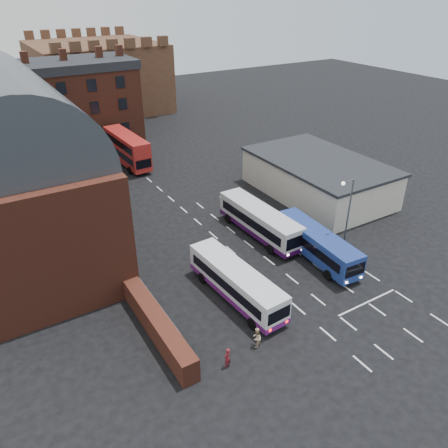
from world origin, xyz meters
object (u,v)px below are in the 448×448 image
bus_white_outbound (236,281)px  pedestrian_beige (257,337)px  bus_white_inbound (260,220)px  bus_red_double (127,149)px  street_lamp (347,210)px  bus_blue (317,243)px  pedestrian_red (227,358)px

bus_white_outbound → pedestrian_beige: size_ratio=6.55×
bus_white_inbound → bus_red_double: size_ratio=1.00×
street_lamp → pedestrian_beige: bearing=-157.3°
bus_white_inbound → pedestrian_beige: bearing=52.4°
bus_blue → pedestrian_red: 14.92m
bus_blue → street_lamp: street_lamp is taller
bus_red_double → pedestrian_beige: bearing=80.4°
bus_white_outbound → bus_red_double: (3.05, 31.68, 0.62)m
pedestrian_red → pedestrian_beige: pedestrian_beige is taller
bus_white_inbound → pedestrian_red: (-11.41, -12.58, -0.93)m
bus_white_inbound → bus_blue: bus_white_inbound is taller
street_lamp → pedestrian_red: bearing=-159.1°
bus_white_inbound → bus_red_double: bus_red_double is taller
bus_white_outbound → bus_red_double: 31.83m
pedestrian_red → bus_red_double: bearing=-122.6°
bus_white_outbound → street_lamp: (11.66, 0.48, 2.80)m
bus_white_outbound → bus_red_double: size_ratio=0.96×
bus_blue → street_lamp: size_ratio=1.35×
bus_white_outbound → pedestrian_red: bus_white_outbound is taller
pedestrian_red → bus_white_outbound: bearing=-148.8°
bus_white_inbound → pedestrian_red: size_ratio=6.99×
bus_red_double → street_lamp: street_lamp is taller
bus_blue → street_lamp: (2.58, -0.58, 2.82)m
bus_white_inbound → bus_blue: 6.23m
bus_blue → pedestrian_red: (-13.33, -6.66, -0.82)m
bus_blue → pedestrian_beige: bearing=33.7°
bus_blue → street_lamp: bearing=171.2°
bus_white_inbound → bus_blue: bearing=106.5°
pedestrian_red → pedestrian_beige: 2.66m
bus_red_double → street_lamp: 32.44m
bus_white_outbound → pedestrian_red: bearing=-130.8°
bus_red_double → pedestrian_red: 38.01m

